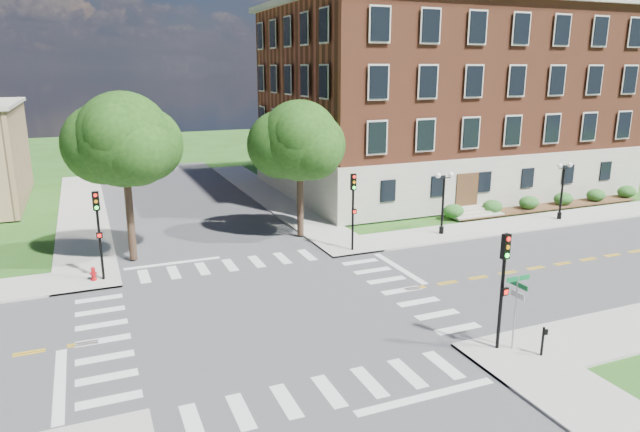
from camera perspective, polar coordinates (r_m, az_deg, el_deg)
name	(u,v)px	position (r m, az deg, el deg)	size (l,w,h in m)	color
ground	(268,313)	(27.05, -5.27, -9.66)	(160.00, 160.00, 0.00)	#274A15
road_ew	(268,313)	(27.05, -5.27, -9.65)	(90.00, 12.00, 0.01)	#3D3D3F
road_ns	(268,313)	(27.05, -5.27, -9.64)	(12.00, 90.00, 0.01)	#3D3D3F
sidewalk_ne	(392,209)	(46.37, 7.24, 0.73)	(34.00, 34.00, 0.12)	#9E9B93
crosswalk_east	(402,291)	(29.78, 8.17, -7.41)	(2.20, 10.20, 0.02)	silver
stop_bar_east	(399,268)	(32.96, 7.92, -5.20)	(0.40, 5.50, 0.00)	silver
main_building	(441,98)	(55.31, 11.99, 11.45)	(30.60, 22.40, 16.50)	#A19F8E
shrub_row	(545,209)	(49.75, 21.62, 0.68)	(18.00, 2.00, 1.30)	#1F4D19
tree_c	(123,140)	(34.08, -19.06, 7.21)	(5.38, 5.38, 9.77)	#332719
tree_d	(300,141)	(37.30, -2.05, 7.52)	(5.25, 5.25, 9.02)	#332719
traffic_signal_se	(503,277)	(23.49, 17.86, -5.79)	(0.34, 0.39, 4.80)	black
traffic_signal_ne	(353,202)	(34.72, 3.33, 1.42)	(0.33, 0.36, 4.80)	black
traffic_signal_nw	(98,224)	(31.91, -21.29, -0.75)	(0.36, 0.41, 4.80)	black
twin_lamp_west	(443,199)	(39.23, 12.21, 1.66)	(1.36, 0.36, 4.23)	black
twin_lamp_east	(562,187)	(45.79, 23.07, 2.65)	(1.36, 0.36, 4.23)	black
street_sign_pole	(517,298)	(23.96, 19.06, -7.74)	(1.10, 1.10, 3.10)	gray
push_button_post	(543,340)	(24.38, 21.42, -11.45)	(0.14, 0.21, 1.20)	black
fire_hydrant	(93,274)	(32.73, -21.71, -5.42)	(0.35, 0.35, 0.75)	#9F0C0F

